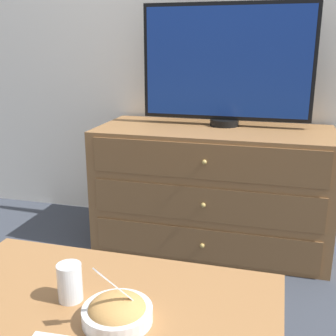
% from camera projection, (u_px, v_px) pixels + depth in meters
% --- Properties ---
extents(ground_plane, '(12.00, 12.00, 0.00)m').
position_uv_depth(ground_plane, '(222.00, 221.00, 2.67)').
color(ground_plane, '#383D47').
extents(wall_back, '(12.00, 0.05, 2.60)m').
position_uv_depth(wall_back, '(232.00, 3.00, 2.33)').
color(wall_back, white).
rests_on(wall_back, ground_plane).
extents(dresser, '(1.24, 0.56, 0.66)m').
position_uv_depth(dresser, '(212.00, 187.00, 2.31)').
color(dresser, olive).
rests_on(dresser, ground_plane).
extents(tv, '(0.90, 0.15, 0.63)m').
position_uv_depth(tv, '(227.00, 64.00, 2.21)').
color(tv, black).
rests_on(tv, dresser).
extents(coffee_table, '(1.01, 0.63, 0.38)m').
position_uv_depth(coffee_table, '(96.00, 322.00, 1.18)').
color(coffee_table, '#9E6B3D').
rests_on(coffee_table, ground_plane).
extents(takeout_bowl, '(0.19, 0.19, 0.19)m').
position_uv_depth(takeout_bowl, '(117.00, 312.00, 1.10)').
color(takeout_bowl, silver).
rests_on(takeout_bowl, coffee_table).
extents(drink_cup, '(0.07, 0.07, 0.11)m').
position_uv_depth(drink_cup, '(70.00, 284.00, 1.19)').
color(drink_cup, '#9E6638').
rests_on(drink_cup, coffee_table).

